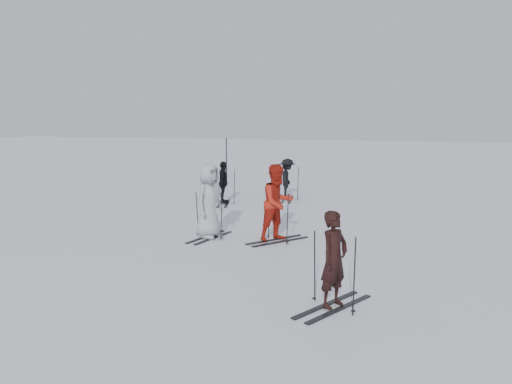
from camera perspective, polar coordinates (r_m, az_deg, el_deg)
ground at (r=13.86m, az=-1.24°, el=-4.67°), size 120.00×120.00×0.00m
skier_near_dark at (r=8.41m, az=8.91°, el=-7.77°), size 0.61×0.70×1.61m
skier_red at (r=12.73m, az=2.48°, el=-1.34°), size 1.17×1.21×1.96m
skier_grey at (r=13.14m, az=-5.39°, el=-1.09°), size 0.81×1.06×1.95m
skier_uphill_left at (r=18.43m, az=-3.76°, el=1.03°), size 0.61×0.98×1.55m
skier_uphill_far at (r=19.34m, az=3.60°, el=1.42°), size 0.75×1.10×1.58m
skis_near_dark at (r=8.45m, az=8.89°, el=-8.77°), size 2.03×1.67×1.31m
skis_red at (r=12.79m, az=2.48°, el=-2.74°), size 2.03×1.87×1.33m
skis_grey at (r=13.20m, az=-5.37°, el=-2.58°), size 1.88×1.25×1.26m
skis_uphill_left at (r=18.45m, az=-3.76°, el=0.69°), size 2.02×1.43×1.33m
skis_uphill_far at (r=19.35m, az=3.60°, el=1.08°), size 1.99×1.29×1.35m
piste_marker at (r=23.52m, az=-3.40°, el=3.46°), size 0.06×0.06×2.23m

